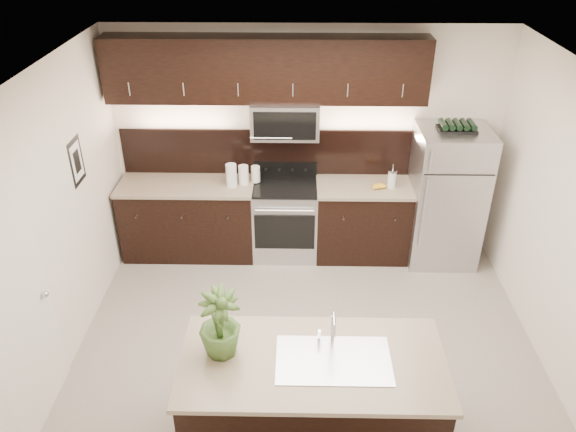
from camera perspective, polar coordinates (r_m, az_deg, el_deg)
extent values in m
plane|color=gray|center=(5.71, 1.89, -13.14)|extent=(4.50, 4.50, 0.00)
cube|color=silver|center=(6.66, 1.92, 7.56)|extent=(4.50, 0.02, 2.70)
cube|color=silver|center=(3.35, 2.65, -19.86)|extent=(4.50, 0.02, 2.70)
cube|color=silver|center=(5.33, -22.81, -1.18)|extent=(0.02, 4.00, 2.70)
cube|color=silver|center=(5.42, 26.70, -1.61)|extent=(0.02, 4.00, 2.70)
cube|color=white|center=(4.32, 2.51, 13.85)|extent=(4.50, 4.00, 0.02)
cube|color=white|center=(4.92, -25.14, -9.44)|extent=(0.04, 0.80, 2.02)
sphere|color=silver|center=(5.13, -23.43, -7.32)|extent=(0.06, 0.06, 0.06)
cube|color=black|center=(5.80, -20.66, 5.22)|extent=(0.01, 0.32, 0.46)
cube|color=white|center=(5.80, -20.63, 5.22)|extent=(0.00, 0.24, 0.36)
cube|color=black|center=(6.92, -9.98, -0.36)|extent=(1.57, 0.62, 0.90)
cube|color=black|center=(6.84, 7.78, -0.53)|extent=(1.16, 0.62, 0.90)
cube|color=#B2B2B7|center=(6.79, -0.29, -0.46)|extent=(0.76, 0.62, 0.90)
cube|color=black|center=(6.57, -0.30, 3.03)|extent=(0.76, 0.60, 0.03)
cube|color=#C3AD92|center=(6.69, -10.34, 3.11)|extent=(1.59, 0.65, 0.04)
cube|color=#C3AD92|center=(6.61, 8.06, 2.97)|extent=(1.18, 0.65, 0.04)
cube|color=black|center=(6.71, -2.01, 6.51)|extent=(3.49, 0.02, 0.56)
cube|color=#B2B2B7|center=(6.35, -0.29, 9.80)|extent=(0.76, 0.40, 0.40)
cube|color=black|center=(6.22, -2.25, 14.67)|extent=(3.49, 0.33, 0.70)
cube|color=black|center=(4.60, 2.41, -18.78)|extent=(1.90, 0.90, 0.90)
cube|color=#C3AD92|center=(4.25, 2.54, -14.62)|extent=(1.96, 0.96, 0.04)
cube|color=silver|center=(4.24, 4.64, -14.37)|extent=(0.84, 0.50, 0.01)
cylinder|color=silver|center=(4.32, 4.56, -11.33)|extent=(0.03, 0.03, 0.24)
cylinder|color=silver|center=(4.17, 4.69, -10.43)|extent=(0.02, 0.14, 0.02)
cylinder|color=silver|center=(4.15, 4.72, -11.58)|extent=(0.02, 0.02, 0.10)
cube|color=#B2B2B7|center=(6.78, 15.74, 1.87)|extent=(0.80, 0.72, 1.65)
cube|color=black|center=(6.44, 16.77, 8.45)|extent=(0.41, 0.25, 0.03)
cylinder|color=black|center=(6.38, 15.47, 8.92)|extent=(0.07, 0.23, 0.07)
cylinder|color=black|center=(6.40, 16.16, 8.89)|extent=(0.07, 0.23, 0.07)
cylinder|color=black|center=(6.42, 16.83, 8.86)|extent=(0.07, 0.23, 0.07)
cylinder|color=black|center=(6.44, 17.50, 8.82)|extent=(0.07, 0.23, 0.07)
cylinder|color=black|center=(6.46, 18.17, 8.78)|extent=(0.07, 0.23, 0.07)
imported|color=#385622|center=(4.14, -6.96, -10.79)|extent=(0.40, 0.40, 0.55)
cylinder|color=silver|center=(6.49, -5.77, 4.13)|extent=(0.13, 0.13, 0.27)
cylinder|color=white|center=(6.54, -4.53, 4.18)|extent=(0.11, 0.11, 0.23)
cylinder|color=white|center=(6.59, -3.31, 4.28)|extent=(0.10, 0.10, 0.19)
cylinder|color=silver|center=(6.56, 10.50, 3.63)|extent=(0.10, 0.10, 0.19)
cylinder|color=silver|center=(6.51, 10.58, 4.46)|extent=(0.10, 0.10, 0.02)
cylinder|color=silver|center=(6.49, 10.62, 4.84)|extent=(0.01, 0.01, 0.08)
ellipsoid|color=gold|center=(6.53, 8.80, 3.00)|extent=(0.20, 0.17, 0.05)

